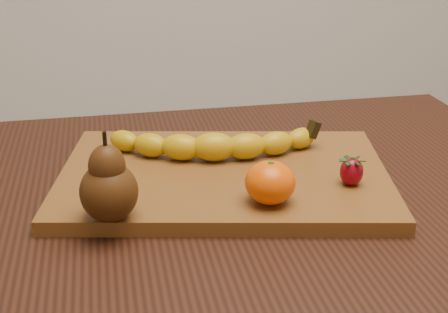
{
  "coord_description": "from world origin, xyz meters",
  "views": [
    {
      "loc": [
        -0.14,
        -0.75,
        1.14
      ],
      "look_at": [
        0.01,
        0.03,
        0.8
      ],
      "focal_mm": 50.0,
      "sensor_mm": 36.0,
      "label": 1
    }
  ],
  "objects": [
    {
      "name": "table",
      "position": [
        0.0,
        0.0,
        0.66
      ],
      "size": [
        1.0,
        0.7,
        0.76
      ],
      "color": "black",
      "rests_on": "ground"
    },
    {
      "name": "cutting_board",
      "position": [
        0.01,
        0.03,
        0.77
      ],
      "size": [
        0.5,
        0.38,
        0.02
      ],
      "primitive_type": "cube",
      "rotation": [
        0.0,
        0.0,
        -0.2
      ],
      "color": "brown",
      "rests_on": "table"
    },
    {
      "name": "banana",
      "position": [
        0.01,
        0.06,
        0.8
      ],
      "size": [
        0.27,
        0.11,
        0.04
      ],
      "primitive_type": null,
      "rotation": [
        0.0,
        0.0,
        -0.16
      ],
      "color": "#D3A609",
      "rests_on": "cutting_board"
    },
    {
      "name": "pear",
      "position": [
        -0.14,
        -0.08,
        0.83
      ],
      "size": [
        0.07,
        0.07,
        0.11
      ],
      "primitive_type": null,
      "rotation": [
        0.0,
        0.0,
        0.03
      ],
      "color": "#47250B",
      "rests_on": "cutting_board"
    },
    {
      "name": "mandarin",
      "position": [
        0.05,
        -0.08,
        0.81
      ],
      "size": [
        0.07,
        0.07,
        0.05
      ],
      "primitive_type": "ellipsoid",
      "rotation": [
        0.0,
        0.0,
        0.07
      ],
      "color": "#F95502",
      "rests_on": "cutting_board"
    },
    {
      "name": "strawberry",
      "position": [
        0.17,
        -0.05,
        0.8
      ],
      "size": [
        0.04,
        0.04,
        0.04
      ],
      "primitive_type": null,
      "rotation": [
        0.0,
        0.0,
        -0.33
      ],
      "color": "maroon",
      "rests_on": "cutting_board"
    }
  ]
}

